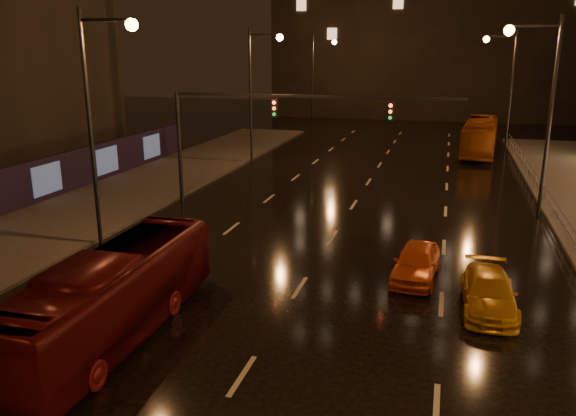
{
  "coord_description": "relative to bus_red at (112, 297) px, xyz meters",
  "views": [
    {
      "loc": [
        4.76,
        -8.29,
        8.27
      ],
      "look_at": [
        -0.91,
        11.67,
        2.5
      ],
      "focal_mm": 35.0,
      "sensor_mm": 36.0,
      "label": 1
    }
  ],
  "objects": [
    {
      "name": "taxi_far",
      "position": [
        10.86,
        5.1,
        -0.74
      ],
      "size": [
        1.77,
        4.16,
        1.2
      ],
      "primitive_type": "imported",
      "rotation": [
        0.0,
        0.0,
        0.02
      ],
      "color": "#C78612",
      "rests_on": "ground"
    },
    {
      "name": "bus_curb",
      "position": [
        11.82,
        36.21,
        0.15
      ],
      "size": [
        3.4,
        10.8,
        2.96
      ],
      "primitive_type": "imported",
      "rotation": [
        0.0,
        0.0,
        -0.09
      ],
      "color": "#98410F",
      "rests_on": "ground"
    },
    {
      "name": "ground",
      "position": [
        4.38,
        15.1,
        -1.33
      ],
      "size": [
        140.0,
        140.0,
        0.0
      ],
      "primitive_type": "plane",
      "color": "black",
      "rests_on": "ground"
    },
    {
      "name": "railing_right",
      "position": [
        14.58,
        13.1,
        -0.44
      ],
      "size": [
        0.05,
        56.0,
        1.0
      ],
      "color": "#99999E",
      "rests_on": "sidewalk_right"
    },
    {
      "name": "taxi_near",
      "position": [
        8.38,
        7.1,
        -0.68
      ],
      "size": [
        1.85,
        3.95,
        1.31
      ],
      "primitive_type": "imported",
      "rotation": [
        0.0,
        0.0,
        -0.08
      ],
      "color": "#EA5B16",
      "rests_on": "ground"
    },
    {
      "name": "bus_red",
      "position": [
        0.0,
        0.0,
        0.0
      ],
      "size": [
        2.42,
        9.62,
        2.67
      ],
      "primitive_type": "imported",
      "rotation": [
        0.0,
        0.0,
        0.02
      ],
      "color": "#590C0E",
      "rests_on": "ground"
    },
    {
      "name": "traffic_signal",
      "position": [
        -0.68,
        15.1,
        3.4
      ],
      "size": [
        15.31,
        0.32,
        6.2
      ],
      "color": "black",
      "rests_on": "ground"
    },
    {
      "name": "sidewalk_left",
      "position": [
        -9.12,
        10.1,
        -1.26
      ],
      "size": [
        7.0,
        70.0,
        0.15
      ],
      "primitive_type": "cube",
      "color": "#38332D",
      "rests_on": "ground"
    }
  ]
}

